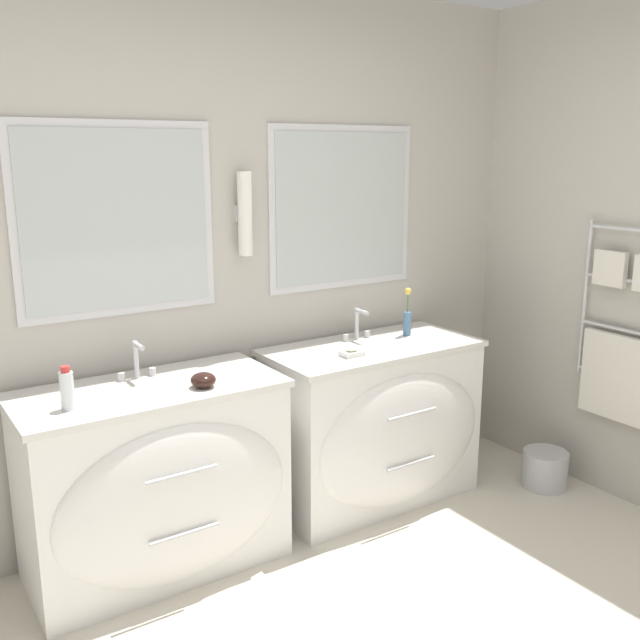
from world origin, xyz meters
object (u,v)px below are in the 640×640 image
toiletry_bottle (67,390)px  waste_bin (545,468)px  vanity_right (376,423)px  vanity_left (157,480)px  amenity_bowl (203,380)px  flower_vase (407,317)px

toiletry_bottle → waste_bin: toiletry_bottle is taller
vanity_right → waste_bin: size_ratio=4.55×
vanity_left → waste_bin: 2.13m
toiletry_bottle → waste_bin: size_ratio=0.71×
amenity_bowl → flower_vase: flower_vase is taller
toiletry_bottle → amenity_bowl: size_ratio=1.63×
waste_bin → flower_vase: bearing=139.9°
amenity_bowl → toiletry_bottle: bearing=175.2°
vanity_left → toiletry_bottle: toiletry_bottle is taller
vanity_left → flower_vase: size_ratio=4.30×
toiletry_bottle → waste_bin: 2.58m
vanity_left → vanity_right: 1.20m
toiletry_bottle → waste_bin: (2.42, -0.36, -0.82)m
vanity_left → vanity_right: (1.20, 0.00, 0.00)m
waste_bin → toiletry_bottle: bearing=171.6°
vanity_left → amenity_bowl: size_ratio=10.49×
vanity_right → toiletry_bottle: 1.63m
vanity_right → amenity_bowl: size_ratio=10.49×
vanity_left → amenity_bowl: 0.50m
waste_bin → vanity_left: bearing=168.8°
vanity_right → flower_vase: flower_vase is taller
amenity_bowl → flower_vase: bearing=8.5°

